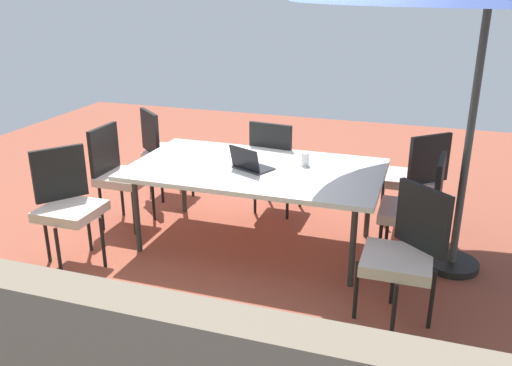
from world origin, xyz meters
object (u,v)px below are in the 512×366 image
at_px(laptop, 250,165).
at_px(chair_northeast, 68,202).
at_px(chair_east, 119,171).
at_px(chair_southeast, 164,148).
at_px(dining_table, 256,172).
at_px(chair_west, 417,207).
at_px(chair_south, 276,162).
at_px(cup, 305,159).
at_px(chair_southwest, 416,175).
at_px(chair_northwest, 404,250).

bearing_deg(laptop, chair_northeast, 53.16).
bearing_deg(chair_east, chair_southeast, -2.60).
relative_size(dining_table, chair_west, 2.23).
distance_m(chair_south, chair_southeast, 1.30).
relative_size(chair_northeast, cup, 8.45).
xyz_separation_m(chair_south, chair_southeast, (1.30, -0.07, 0.00)).
bearing_deg(cup, chair_east, 5.76).
xyz_separation_m(chair_west, chair_southeast, (2.71, -0.84, 0.00)).
bearing_deg(chair_south, chair_southwest, -172.39).
bearing_deg(chair_east, dining_table, -89.15).
bearing_deg(chair_south, chair_east, 36.29).
bearing_deg(chair_southeast, dining_table, -170.81).
xyz_separation_m(dining_table, laptop, (0.03, 0.08, 0.09)).
height_order(chair_northwest, laptop, chair_northwest).
bearing_deg(chair_northeast, chair_northwest, -53.21).
distance_m(chair_northeast, chair_west, 2.86).
relative_size(chair_south, chair_west, 1.00).
xyz_separation_m(chair_southwest, chair_west, (-0.04, 0.78, 0.00)).
height_order(chair_northwest, chair_southwest, same).
bearing_deg(laptop, chair_northwest, 175.86).
bearing_deg(chair_southwest, chair_northwest, 47.81).
relative_size(chair_northeast, laptop, 2.49).
height_order(chair_southeast, cup, chair_southeast).
distance_m(chair_east, chair_southeast, 0.83).
relative_size(chair_southeast, cup, 8.45).
distance_m(chair_northwest, chair_west, 0.82).
height_order(chair_south, chair_southeast, same).
relative_size(chair_northwest, chair_east, 1.00).
distance_m(chair_northwest, chair_northeast, 2.70).
relative_size(chair_northwest, chair_southwest, 1.00).
bearing_deg(chair_southwest, chair_west, 51.00).
height_order(chair_southwest, cup, chair_southwest).
relative_size(chair_northwest, chair_south, 1.00).
bearing_deg(chair_west, chair_southwest, -172.70).
bearing_deg(chair_northwest, chair_west, 126.84).
height_order(chair_south, chair_southwest, same).
height_order(chair_east, chair_southwest, same).
relative_size(dining_table, laptop, 5.55).
bearing_deg(chair_northeast, chair_west, -36.60).
bearing_deg(chair_east, chair_west, -89.42).
distance_m(chair_east, chair_southwest, 2.83).
distance_m(chair_southwest, chair_northeast, 3.14).
xyz_separation_m(chair_northeast, cup, (-1.77, -0.99, 0.24)).
relative_size(chair_west, chair_southeast, 1.00).
distance_m(dining_table, chair_southeast, 1.58).
bearing_deg(chair_south, cup, 133.75).
relative_size(chair_south, cup, 8.45).
bearing_deg(chair_southeast, chair_southwest, -140.25).
height_order(chair_northeast, laptop, chair_northeast).
distance_m(chair_east, chair_south, 1.55).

